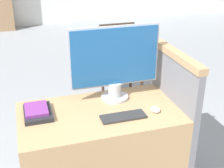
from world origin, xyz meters
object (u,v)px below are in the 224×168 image
(mouse, at_px, (155,109))
(book_stack, at_px, (37,112))
(monitor, at_px, (115,62))
(keyboard, at_px, (123,117))
(far_chair, at_px, (120,60))

(mouse, height_order, book_stack, book_stack)
(monitor, bearing_deg, keyboard, -96.10)
(monitor, bearing_deg, mouse, -52.42)
(keyboard, height_order, far_chair, far_chair)
(keyboard, distance_m, far_chair, 1.80)
(far_chair, bearing_deg, book_stack, -67.88)
(monitor, relative_size, mouse, 7.85)
(mouse, xyz_separation_m, far_chair, (0.30, 1.68, -0.26))
(monitor, xyz_separation_m, mouse, (0.21, -0.27, -0.28))
(book_stack, bearing_deg, monitor, 8.17)
(far_chair, bearing_deg, monitor, -51.63)
(mouse, xyz_separation_m, book_stack, (-0.79, 0.19, 0.01))
(mouse, relative_size, book_stack, 0.33)
(monitor, distance_m, book_stack, 0.64)
(keyboard, distance_m, mouse, 0.24)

